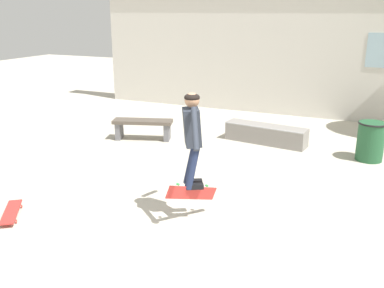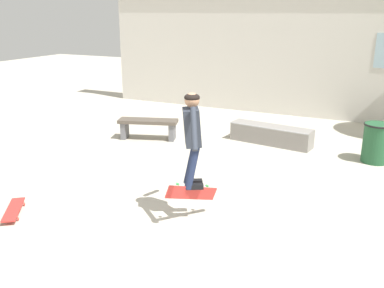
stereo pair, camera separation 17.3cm
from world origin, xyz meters
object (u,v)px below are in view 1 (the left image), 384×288
object	(u,v)px
park_bench	(143,126)
skater	(192,132)
trash_bin	(371,140)
skateboard_resting	(11,212)
skate_ledge	(266,134)
skateboard_flipping	(192,193)

from	to	relation	value
park_bench	skater	size ratio (longest dim) A/B	1.06
trash_bin	skateboard_resting	distance (m)	6.96
park_bench	skate_ledge	world-z (taller)	park_bench
skater	trash_bin	bearing A→B (deg)	29.92
park_bench	skateboard_resting	size ratio (longest dim) A/B	1.87
skate_ledge	skateboard_flipping	xyz separation A→B (m)	(-0.01, -4.27, 0.22)
skateboard_resting	skateboard_flipping	bearing A→B (deg)	74.63
park_bench	skater	world-z (taller)	skater
skateboard_flipping	skater	bearing A→B (deg)	50.83
skate_ledge	trash_bin	world-z (taller)	trash_bin
skate_ledge	trash_bin	xyz separation A→B (m)	(2.28, -0.30, 0.21)
park_bench	skateboard_resting	distance (m)	4.37
trash_bin	skateboard_flipping	world-z (taller)	trash_bin
skater	skateboard_resting	size ratio (longest dim) A/B	1.77
skate_ledge	skateboard_flipping	distance (m)	4.28
park_bench	skateboard_resting	xyz separation A→B (m)	(0.22, -4.36, -0.28)
skateboard_flipping	skateboard_resting	size ratio (longest dim) A/B	0.95
trash_bin	skateboard_flipping	size ratio (longest dim) A/B	1.08
park_bench	skateboard_resting	bearing A→B (deg)	-105.09
trash_bin	skateboard_flipping	bearing A→B (deg)	-119.99
skater	skateboard_flipping	bearing A→B (deg)	-99.46
park_bench	trash_bin	world-z (taller)	trash_bin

